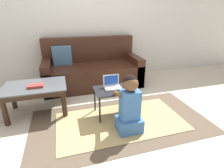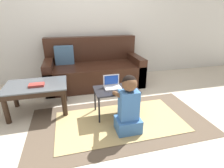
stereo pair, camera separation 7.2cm
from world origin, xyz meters
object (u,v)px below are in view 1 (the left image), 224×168
at_px(couch, 92,70).
at_px(person_seated, 129,106).
at_px(computer_mouse, 126,88).
at_px(laptop_desk, 116,92).
at_px(laptop, 112,86).
at_px(coffee_table, 35,90).
at_px(book_on_table, 36,86).

relative_size(couch, person_seated, 2.52).
bearing_deg(computer_mouse, laptop_desk, 164.92).
distance_m(laptop, person_seated, 0.48).
bearing_deg(coffee_table, laptop, -17.07).
relative_size(laptop, computer_mouse, 2.16).
bearing_deg(person_seated, couch, 95.44).
bearing_deg(person_seated, book_on_table, 146.89).
relative_size(laptop_desk, laptop, 2.61).
height_order(couch, laptop_desk, couch).
relative_size(laptop_desk, book_on_table, 2.98).
xyz_separation_m(couch, person_seated, (0.16, -1.68, 0.04)).
relative_size(person_seated, book_on_table, 3.67).
height_order(laptop_desk, person_seated, person_seated).
xyz_separation_m(coffee_table, book_on_table, (0.02, -0.07, 0.09)).
bearing_deg(couch, coffee_table, -137.71).
height_order(couch, person_seated, couch).
distance_m(coffee_table, laptop_desk, 1.16).
xyz_separation_m(laptop_desk, laptop, (-0.04, 0.05, 0.08)).
relative_size(laptop, book_on_table, 1.14).
bearing_deg(book_on_table, coffee_table, 108.49).
bearing_deg(computer_mouse, book_on_table, 164.31).
height_order(couch, computer_mouse, couch).
distance_m(laptop_desk, laptop, 0.10).
distance_m(couch, coffee_table, 1.32).
bearing_deg(book_on_table, couch, 45.13).
bearing_deg(couch, computer_mouse, -78.98).
bearing_deg(laptop, couch, 93.88).
xyz_separation_m(coffee_table, computer_mouse, (1.23, -0.41, 0.06)).
distance_m(laptop, book_on_table, 1.06).
bearing_deg(coffee_table, couch, 42.29).
bearing_deg(book_on_table, laptop_desk, -15.76).
height_order(laptop_desk, book_on_table, book_on_table).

